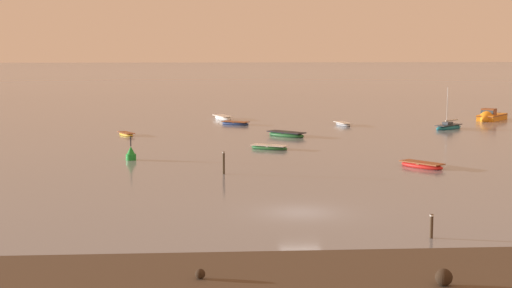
# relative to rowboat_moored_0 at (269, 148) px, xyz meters

# --- Properties ---
(ground_plane) EXTENTS (800.00, 800.00, 0.00)m
(ground_plane) POSITION_rel_rowboat_moored_0_xyz_m (-0.50, -28.54, -0.16)
(ground_plane) COLOR gray
(tidal_rock_left) EXTENTS (0.72, 0.72, 0.72)m
(tidal_rock_left) POSITION_rel_rowboat_moored_0_xyz_m (3.48, -43.91, 0.43)
(tidal_rock_left) COLOR #2D2116
(tidal_rock_left) RESTS_ON mudflat_shore
(tidal_rock_right) EXTENTS (0.43, 0.43, 0.43)m
(tidal_rock_right) POSITION_rel_rowboat_moored_0_xyz_m (-6.49, -42.29, 0.29)
(tidal_rock_right) COLOR #2D2116
(tidal_rock_right) RESTS_ON mudflat_shore
(rowboat_moored_0) EXTENTS (3.93, 2.95, 0.60)m
(rowboat_moored_0) POSITION_rel_rowboat_moored_0_xyz_m (0.00, 0.00, 0.00)
(rowboat_moored_0) COLOR #23602D
(rowboat_moored_0) RESTS_ON ground
(rowboat_moored_1) EXTENTS (2.36, 3.22, 0.49)m
(rowboat_moored_1) POSITION_rel_rowboat_moored_0_xyz_m (-14.98, 12.49, -0.03)
(rowboat_moored_1) COLOR gold
(rowboat_moored_1) RESTS_ON ground
(rowboat_moored_2) EXTENTS (3.93, 3.13, 0.60)m
(rowboat_moored_2) POSITION_rel_rowboat_moored_0_xyz_m (-2.34, 23.40, 0.00)
(rowboat_moored_2) COLOR navy
(rowboat_moored_2) RESTS_ON ground
(motorboat_moored_2) EXTENTS (5.92, 6.42, 2.47)m
(motorboat_moored_2) POSITION_rel_rowboat_moored_0_xyz_m (31.63, 26.26, 0.21)
(motorboat_moored_2) COLOR orange
(motorboat_moored_2) RESTS_ON ground
(rowboat_moored_3) EXTENTS (1.99, 3.78, 0.57)m
(rowboat_moored_3) POSITION_rel_rowboat_moored_0_xyz_m (11.09, 21.48, -0.01)
(rowboat_moored_3) COLOR gray
(rowboat_moored_3) RESTS_ON ground
(rowboat_moored_4) EXTENTS (3.00, 4.78, 0.71)m
(rowboat_moored_4) POSITION_rel_rowboat_moored_0_xyz_m (-3.72, 30.70, 0.03)
(rowboat_moored_4) COLOR white
(rowboat_moored_4) RESTS_ON ground
(rowboat_moored_5) EXTENTS (4.52, 4.42, 0.74)m
(rowboat_moored_5) POSITION_rel_rowboat_moored_0_xyz_m (2.77, 10.39, 0.04)
(rowboat_moored_5) COLOR #23602D
(rowboat_moored_5) RESTS_ON ground
(rowboat_moored_6) EXTENTS (3.57, 4.02, 0.64)m
(rowboat_moored_6) POSITION_rel_rowboat_moored_0_xyz_m (11.62, -12.06, 0.01)
(rowboat_moored_6) COLOR red
(rowboat_moored_6) RESTS_ON ground
(sailboat_moored_0) EXTENTS (4.58, 4.12, 5.29)m
(sailboat_moored_0) POSITION_rel_rowboat_moored_0_xyz_m (23.04, 16.70, 0.07)
(sailboat_moored_0) COLOR #197084
(sailboat_moored_0) RESTS_ON ground
(channel_buoy) EXTENTS (0.90, 0.90, 2.30)m
(channel_buoy) POSITION_rel_rowboat_moored_0_xyz_m (-12.72, -6.23, 0.30)
(channel_buoy) COLOR #198C2D
(channel_buoy) RESTS_ON ground
(mooring_post_near) EXTENTS (0.22, 0.22, 1.41)m
(mooring_post_near) POSITION_rel_rowboat_moored_0_xyz_m (5.54, -35.22, 0.45)
(mooring_post_near) COLOR #433323
(mooring_post_near) RESTS_ON ground
(mooring_post_left) EXTENTS (0.22, 0.22, 1.96)m
(mooring_post_left) POSITION_rel_rowboat_moored_0_xyz_m (-4.78, -14.22, 0.67)
(mooring_post_left) COLOR #3E3323
(mooring_post_left) RESTS_ON ground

